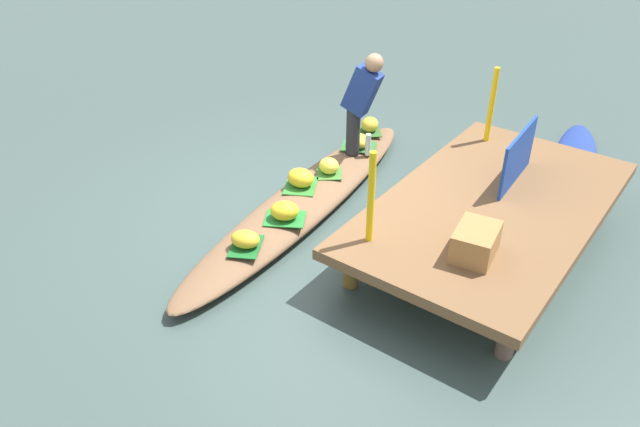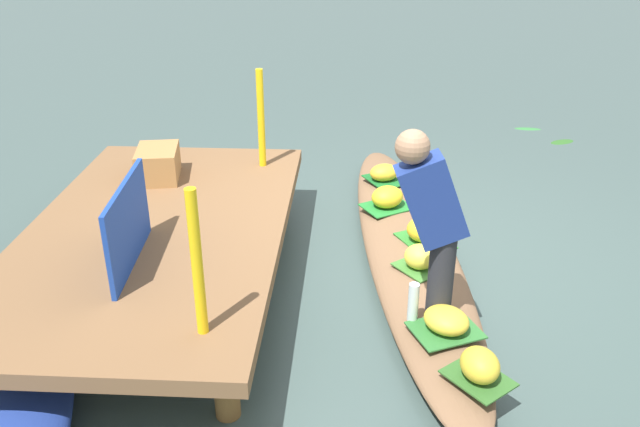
% 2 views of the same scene
% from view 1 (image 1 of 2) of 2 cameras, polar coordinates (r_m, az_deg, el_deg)
% --- Properties ---
extents(canal_water, '(40.00, 40.00, 0.00)m').
position_cam_1_polar(canal_water, '(6.65, -1.38, 0.44)').
color(canal_water, '#3B4E4A').
rests_on(canal_water, ground).
extents(dock_platform, '(3.20, 1.80, 0.50)m').
position_cam_1_polar(dock_platform, '(6.06, 15.44, 0.49)').
color(dock_platform, brown).
rests_on(dock_platform, ground).
extents(vendor_boat, '(4.24, 1.10, 0.20)m').
position_cam_1_polar(vendor_boat, '(6.60, -1.39, 1.19)').
color(vendor_boat, brown).
rests_on(vendor_boat, ground).
extents(moored_boat, '(2.84, 1.20, 0.18)m').
position_cam_1_polar(moored_boat, '(7.71, 22.16, 3.47)').
color(moored_boat, navy).
rests_on(moored_boat, ground).
extents(leaf_mat_0, '(0.51, 0.48, 0.01)m').
position_cam_1_polar(leaf_mat_0, '(6.65, -1.77, 2.56)').
color(leaf_mat_0, '#2E782B').
rests_on(leaf_mat_0, vendor_boat).
extents(banana_bunch_0, '(0.26, 0.31, 0.20)m').
position_cam_1_polar(banana_bunch_0, '(6.61, -1.79, 3.29)').
color(banana_bunch_0, yellow).
rests_on(banana_bunch_0, vendor_boat).
extents(leaf_mat_1, '(0.42, 0.41, 0.01)m').
position_cam_1_polar(leaf_mat_1, '(6.90, 0.82, 3.73)').
color(leaf_mat_1, '#3D772F').
rests_on(leaf_mat_1, vendor_boat).
extents(banana_bunch_1, '(0.23, 0.25, 0.18)m').
position_cam_1_polar(banana_bunch_1, '(6.85, 0.82, 4.38)').
color(banana_bunch_1, yellow).
rests_on(banana_bunch_1, vendor_boat).
extents(leaf_mat_2, '(0.44, 0.43, 0.01)m').
position_cam_1_polar(leaf_mat_2, '(7.89, 4.55, 7.52)').
color(leaf_mat_2, '#2F5D25').
rests_on(leaf_mat_2, vendor_boat).
extents(banana_bunch_2, '(0.30, 0.27, 0.18)m').
position_cam_1_polar(banana_bunch_2, '(7.85, 4.58, 8.12)').
color(banana_bunch_2, gold).
rests_on(banana_bunch_2, vendor_boat).
extents(leaf_mat_3, '(0.47, 0.49, 0.01)m').
position_cam_1_polar(leaf_mat_3, '(6.11, -3.23, -0.46)').
color(leaf_mat_3, '#22772E').
rests_on(leaf_mat_3, vendor_boat).
extents(banana_bunch_3, '(0.35, 0.36, 0.18)m').
position_cam_1_polar(banana_bunch_3, '(6.06, -3.25, 0.26)').
color(banana_bunch_3, yellow).
rests_on(banana_bunch_3, vendor_boat).
extents(leaf_mat_4, '(0.45, 0.50, 0.01)m').
position_cam_1_polar(leaf_mat_4, '(7.49, 3.57, 6.15)').
color(leaf_mat_4, '#2D6B2E').
rests_on(leaf_mat_4, vendor_boat).
extents(banana_bunch_4, '(0.37, 0.38, 0.15)m').
position_cam_1_polar(banana_bunch_4, '(7.46, 3.59, 6.66)').
color(banana_bunch_4, gold).
rests_on(banana_bunch_4, vendor_boat).
extents(leaf_mat_5, '(0.46, 0.42, 0.01)m').
position_cam_1_polar(leaf_mat_5, '(5.76, -6.79, -2.98)').
color(leaf_mat_5, '#185F25').
rests_on(leaf_mat_5, vendor_boat).
extents(banana_bunch_5, '(0.29, 0.33, 0.16)m').
position_cam_1_polar(banana_bunch_5, '(5.72, -6.84, -2.35)').
color(banana_bunch_5, gold).
rests_on(banana_bunch_5, vendor_boat).
extents(vendor_person, '(0.23, 0.47, 1.23)m').
position_cam_1_polar(vendor_person, '(7.02, 3.80, 10.45)').
color(vendor_person, '#28282D').
rests_on(vendor_person, vendor_boat).
extents(water_bottle, '(0.07, 0.07, 0.26)m').
position_cam_1_polar(water_bottle, '(7.26, 4.41, 6.31)').
color(water_bottle, silver).
rests_on(water_bottle, vendor_boat).
extents(market_banner, '(0.89, 0.09, 0.54)m').
position_cam_1_polar(market_banner, '(6.32, 17.66, 4.96)').
color(market_banner, '#1A3D98').
rests_on(market_banner, dock_platform).
extents(railing_post_west, '(0.06, 0.06, 0.83)m').
position_cam_1_polar(railing_post_west, '(7.04, 15.42, 9.54)').
color(railing_post_west, yellow).
rests_on(railing_post_west, dock_platform).
extents(railing_post_east, '(0.06, 0.06, 0.83)m').
position_cam_1_polar(railing_post_east, '(5.09, 4.69, 1.45)').
color(railing_post_east, yellow).
rests_on(railing_post_east, dock_platform).
extents(produce_crate, '(0.49, 0.39, 0.25)m').
position_cam_1_polar(produce_crate, '(5.21, 14.05, -2.56)').
color(produce_crate, '#A1713F').
rests_on(produce_crate, dock_platform).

